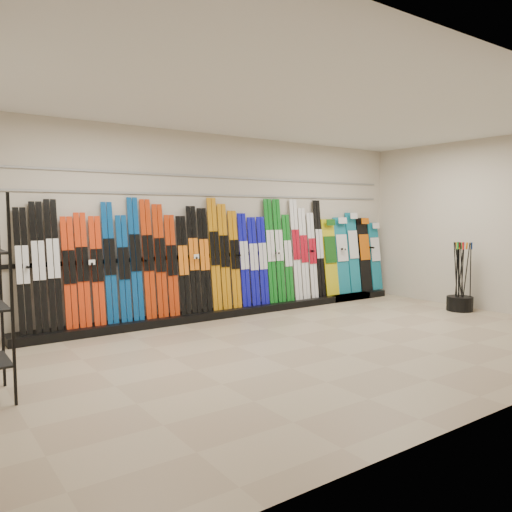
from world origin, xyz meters
TOP-DOWN VIEW (x-y plane):
  - floor at (0.00, 0.00)m, footprint 8.00×8.00m
  - back_wall at (0.00, 2.50)m, footprint 8.00×0.00m
  - right_wall at (4.00, 0.00)m, footprint 0.00×5.00m
  - ceiling at (0.00, 0.00)m, footprint 8.00×8.00m
  - ski_rack_base at (0.22, 2.28)m, footprint 8.00×0.40m
  - skis at (-0.43, 2.33)m, footprint 5.37×0.23m
  - snowboards at (3.07, 2.35)m, footprint 1.58×0.25m
  - pole_bin at (3.60, 0.29)m, footprint 0.44×0.44m
  - ski_poles at (3.61, 0.30)m, footprint 0.27×0.27m
  - slatwall_rail_0 at (0.00, 2.48)m, footprint 7.60×0.02m
  - slatwall_rail_1 at (0.00, 2.48)m, footprint 7.60×0.02m

SIDE VIEW (x-z plane):
  - floor at x=0.00m, z-range 0.00..0.00m
  - ski_rack_base at x=0.22m, z-range 0.00..0.12m
  - pole_bin at x=3.60m, z-range 0.00..0.25m
  - ski_poles at x=3.61m, z-range 0.02..1.20m
  - snowboards at x=3.07m, z-range 0.07..1.66m
  - skis at x=-0.43m, z-range 0.04..1.88m
  - back_wall at x=0.00m, z-range -2.50..5.50m
  - right_wall at x=4.00m, z-range -1.00..4.00m
  - slatwall_rail_0 at x=0.00m, z-range 1.98..2.02m
  - slatwall_rail_1 at x=0.00m, z-range 2.28..2.31m
  - ceiling at x=0.00m, z-range 3.00..3.00m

